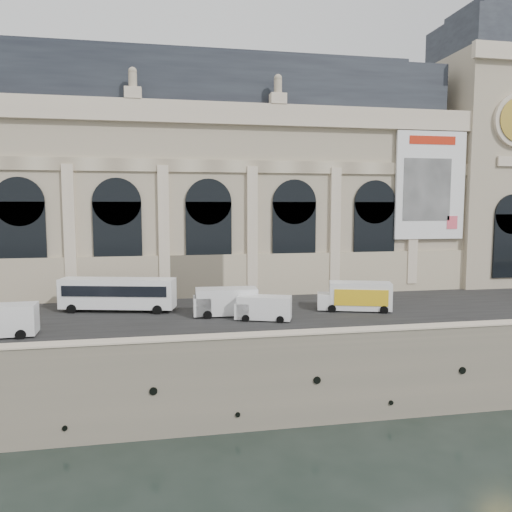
{
  "coord_description": "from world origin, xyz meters",
  "views": [
    {
      "loc": [
        -9.14,
        -34.69,
        16.65
      ],
      "look_at": [
        1.49,
        22.0,
        10.73
      ],
      "focal_mm": 35.0,
      "sensor_mm": 36.0,
      "label": 1
    }
  ],
  "objects_px": {
    "van_c": "(223,302)",
    "box_truck": "(356,296)",
    "bus_left": "(118,293)",
    "van_b": "(261,308)"
  },
  "relations": [
    {
      "from": "bus_left",
      "to": "van_c",
      "type": "xyz_separation_m",
      "value": [
        10.05,
        -3.92,
        -0.5
      ]
    },
    {
      "from": "van_b",
      "to": "van_c",
      "type": "distance_m",
      "value": 4.06
    },
    {
      "from": "box_truck",
      "to": "van_c",
      "type": "bearing_deg",
      "value": 179.58
    },
    {
      "from": "bus_left",
      "to": "van_b",
      "type": "xyz_separation_m",
      "value": [
        13.33,
        -6.31,
        -0.72
      ]
    },
    {
      "from": "van_b",
      "to": "box_truck",
      "type": "xyz_separation_m",
      "value": [
        10.2,
        2.28,
        0.31
      ]
    },
    {
      "from": "bus_left",
      "to": "van_b",
      "type": "distance_m",
      "value": 14.76
    },
    {
      "from": "van_b",
      "to": "box_truck",
      "type": "bearing_deg",
      "value": 12.63
    },
    {
      "from": "bus_left",
      "to": "box_truck",
      "type": "xyz_separation_m",
      "value": [
        23.53,
        -4.02,
        -0.41
      ]
    },
    {
      "from": "van_c",
      "to": "box_truck",
      "type": "bearing_deg",
      "value": -0.42
    },
    {
      "from": "van_c",
      "to": "van_b",
      "type": "bearing_deg",
      "value": -36.0
    }
  ]
}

